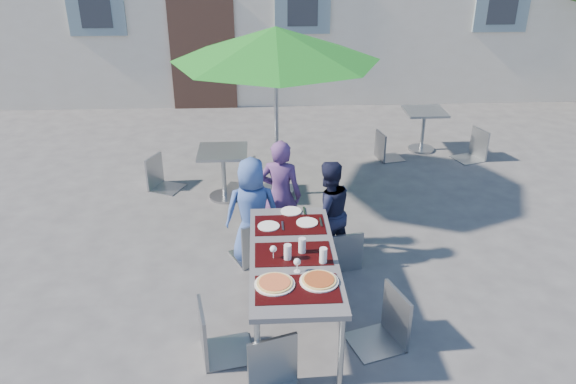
{
  "coord_description": "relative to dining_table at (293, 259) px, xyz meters",
  "views": [
    {
      "loc": [
        -0.9,
        -3.96,
        3.5
      ],
      "look_at": [
        -0.62,
        1.33,
        0.95
      ],
      "focal_mm": 35.0,
      "sensor_mm": 36.0,
      "label": 1
    }
  ],
  "objects": [
    {
      "name": "chair_1",
      "position": [
        -0.18,
        1.14,
        -0.13
      ],
      "size": [
        0.48,
        0.48,
        0.97
      ],
      "color": "gray",
      "rests_on": "ground"
    },
    {
      "name": "bg_chair_r_1",
      "position": [
        3.2,
        3.99,
        -0.15
      ],
      "size": [
        0.53,
        0.52,
        0.93
      ],
      "color": "gray",
      "rests_on": "ground"
    },
    {
      "name": "bg_chair_r_0",
      "position": [
        -0.52,
        2.98,
        -0.17
      ],
      "size": [
        0.52,
        0.52,
        0.9
      ],
      "color": "gray",
      "rests_on": "ground"
    },
    {
      "name": "bg_chair_l_0",
      "position": [
        -1.73,
        3.12,
        -0.16
      ],
      "size": [
        0.54,
        0.54,
        0.92
      ],
      "color": "#91959C",
      "rests_on": "ground"
    },
    {
      "name": "patio_umbrella",
      "position": [
        -0.05,
        2.81,
        1.41
      ],
      "size": [
        2.71,
        2.71,
        2.34
      ],
      "color": "#A4A7AC",
      "rests_on": "ground"
    },
    {
      "name": "chair_2",
      "position": [
        0.61,
        0.91,
        -0.18
      ],
      "size": [
        0.46,
        0.47,
        0.88
      ],
      "color": "#939A9E",
      "rests_on": "ground"
    },
    {
      "name": "child_2",
      "position": [
        0.45,
        1.07,
        -0.09
      ],
      "size": [
        0.67,
        0.52,
        1.21
      ],
      "primitive_type": "imported",
      "rotation": [
        0.0,
        0.0,
        3.49
      ],
      "color": "#161A32",
      "rests_on": "ground"
    },
    {
      "name": "glassware",
      "position": [
        0.06,
        -0.09,
        0.13
      ],
      "size": [
        0.51,
        0.38,
        0.15
      ],
      "color": "silver",
      "rests_on": "dining_table"
    },
    {
      "name": "bg_chair_l_1",
      "position": [
        1.76,
        4.05,
        -0.19
      ],
      "size": [
        0.46,
        0.46,
        0.88
      ],
      "color": "gray",
      "rests_on": "ground"
    },
    {
      "name": "ground",
      "position": [
        0.62,
        -0.43,
        -0.7
      ],
      "size": [
        90.0,
        90.0,
        0.0
      ],
      "primitive_type": "plane",
      "color": "#434345",
      "rests_on": "ground"
    },
    {
      "name": "pizza_near_left",
      "position": [
        -0.19,
        -0.48,
        0.07
      ],
      "size": [
        0.34,
        0.34,
        0.03
      ],
      "color": "white",
      "rests_on": "dining_table"
    },
    {
      "name": "child_0",
      "position": [
        -0.38,
        1.13,
        -0.08
      ],
      "size": [
        0.63,
        0.44,
        1.24
      ],
      "primitive_type": "imported",
      "rotation": [
        0.0,
        0.0,
        3.22
      ],
      "color": "#38569A",
      "rests_on": "ground"
    },
    {
      "name": "place_settings",
      "position": [
        0.0,
        0.65,
        0.06
      ],
      "size": [
        0.65,
        0.53,
        0.01
      ],
      "color": "white",
      "rests_on": "dining_table"
    },
    {
      "name": "chair_4",
      "position": [
        0.83,
        -0.36,
        -0.11
      ],
      "size": [
        0.56,
        0.56,
        1.0
      ],
      "color": "gray",
      "rests_on": "ground"
    },
    {
      "name": "chair_0",
      "position": [
        -0.35,
        1.08,
        -0.1
      ],
      "size": [
        0.59,
        0.6,
        1.01
      ],
      "color": "gray",
      "rests_on": "ground"
    },
    {
      "name": "dining_table",
      "position": [
        0.0,
        0.0,
        0.0
      ],
      "size": [
        0.8,
        1.85,
        0.76
      ],
      "color": "#414146",
      "rests_on": "ground"
    },
    {
      "name": "child_1",
      "position": [
        -0.06,
        1.4,
        -0.03
      ],
      "size": [
        0.55,
        0.43,
        1.34
      ],
      "primitive_type": "imported",
      "rotation": [
        0.0,
        0.0,
        2.89
      ],
      "color": "#56356C",
      "rests_on": "ground"
    },
    {
      "name": "pizza_near_right",
      "position": [
        0.19,
        -0.46,
        0.07
      ],
      "size": [
        0.33,
        0.33,
        0.03
      ],
      "color": "white",
      "rests_on": "dining_table"
    },
    {
      "name": "cafe_table_0",
      "position": [
        -0.79,
        2.75,
        -0.22
      ],
      "size": [
        0.67,
        0.67,
        0.71
      ],
      "color": "#A4A7AC",
      "rests_on": "ground"
    },
    {
      "name": "chair_3",
      "position": [
        -0.72,
        -0.46,
        -0.11
      ],
      "size": [
        0.52,
        0.52,
        1.0
      ],
      "color": "gray",
      "rests_on": "ground"
    },
    {
      "name": "cafe_table_1",
      "position": [
        2.46,
        4.41,
        -0.23
      ],
      "size": [
        0.66,
        0.66,
        0.7
      ],
      "color": "#A4A7AC",
      "rests_on": "ground"
    },
    {
      "name": "chair_5",
      "position": [
        -0.19,
        -0.96,
        -0.13
      ],
      "size": [
        0.54,
        0.54,
        0.96
      ],
      "color": "gray",
      "rests_on": "ground"
    }
  ]
}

